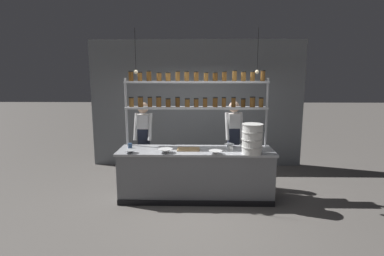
{
  "coord_description": "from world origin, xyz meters",
  "views": [
    {
      "loc": [
        0.04,
        -5.26,
        2.24
      ],
      "look_at": [
        -0.08,
        0.2,
        1.28
      ],
      "focal_mm": 28.0,
      "sensor_mm": 36.0,
      "label": 1
    }
  ],
  "objects": [
    {
      "name": "chef_center",
      "position": [
        0.76,
        0.7,
        1.01
      ],
      "size": [
        0.38,
        0.31,
        1.73
      ],
      "rotation": [
        0.0,
        0.0,
        0.09
      ],
      "color": "black",
      "rests_on": "ground_plane"
    },
    {
      "name": "pendant_light_row",
      "position": [
        0.0,
        0.0,
        2.35
      ],
      "size": [
        2.17,
        0.07,
        0.77
      ],
      "color": "black"
    },
    {
      "name": "chef_left",
      "position": [
        -1.06,
        0.66,
        0.99
      ],
      "size": [
        0.37,
        0.3,
        1.72
      ],
      "rotation": [
        0.0,
        0.0,
        -0.04
      ],
      "color": "black",
      "rests_on": "ground_plane"
    },
    {
      "name": "serving_cup_front",
      "position": [
        0.62,
        -0.05,
        0.96
      ],
      "size": [
        0.08,
        0.08,
        0.08
      ],
      "color": "silver",
      "rests_on": "prep_counter"
    },
    {
      "name": "spice_shelf_unit",
      "position": [
        -0.01,
        0.33,
        1.86
      ],
      "size": [
        2.69,
        0.28,
        2.34
      ],
      "color": "#B7BABF",
      "rests_on": "ground_plane"
    },
    {
      "name": "prep_bowl_far_left",
      "position": [
        -1.13,
        -0.28,
        0.95
      ],
      "size": [
        0.21,
        0.21,
        0.06
      ],
      "color": "#B2B7BC",
      "rests_on": "prep_counter"
    },
    {
      "name": "container_stack",
      "position": [
        0.96,
        -0.27,
        1.18
      ],
      "size": [
        0.36,
        0.36,
        0.52
      ],
      "color": "white",
      "rests_on": "prep_counter"
    },
    {
      "name": "prep_bowl_near_left",
      "position": [
        0.34,
        -0.32,
        0.95
      ],
      "size": [
        0.24,
        0.24,
        0.07
      ],
      "color": "white",
      "rests_on": "prep_counter"
    },
    {
      "name": "prep_bowl_near_right",
      "position": [
        0.89,
        0.2,
        0.94
      ],
      "size": [
        0.17,
        0.17,
        0.05
      ],
      "color": "white",
      "rests_on": "prep_counter"
    },
    {
      "name": "ground_plane",
      "position": [
        0.0,
        0.0,
        0.0
      ],
      "size": [
        40.0,
        40.0,
        0.0
      ],
      "primitive_type": "plane",
      "color": "slate"
    },
    {
      "name": "prep_counter",
      "position": [
        0.0,
        -0.0,
        0.46
      ],
      "size": [
        2.8,
        0.76,
        0.92
      ],
      "color": "gray",
      "rests_on": "ground_plane"
    },
    {
      "name": "prep_bowl_center_back",
      "position": [
        0.63,
        0.24,
        0.95
      ],
      "size": [
        0.19,
        0.19,
        0.05
      ],
      "color": "silver",
      "rests_on": "prep_counter"
    },
    {
      "name": "cutting_board",
      "position": [
        -0.13,
        -0.02,
        0.93
      ],
      "size": [
        0.4,
        0.26,
        0.02
      ],
      "color": "#A88456",
      "rests_on": "prep_counter"
    },
    {
      "name": "prep_bowl_center_front",
      "position": [
        -0.53,
        -0.25,
        0.96
      ],
      "size": [
        0.26,
        0.26,
        0.07
      ],
      "color": "white",
      "rests_on": "prep_counter"
    },
    {
      "name": "back_wall",
      "position": [
        0.0,
        2.11,
        1.55
      ],
      "size": [
        5.2,
        0.12,
        3.09
      ],
      "primitive_type": "cube",
      "color": "gray",
      "rests_on": "ground_plane"
    },
    {
      "name": "serving_cup_by_board",
      "position": [
        -1.22,
        0.1,
        0.96
      ],
      "size": [
        0.08,
        0.08,
        0.09
      ],
      "color": "#334C70",
      "rests_on": "prep_counter"
    }
  ]
}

